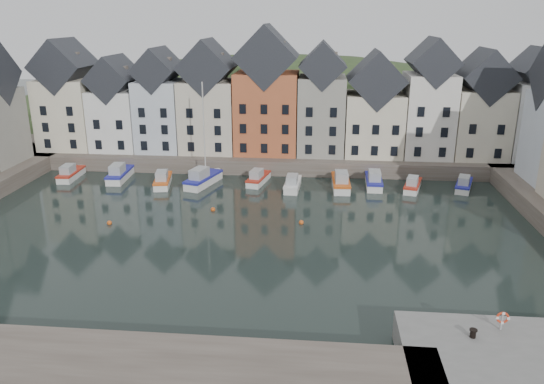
# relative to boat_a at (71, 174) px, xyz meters

# --- Properties ---
(ground) EXTENTS (260.00, 260.00, 0.00)m
(ground) POSITION_rel_boat_a_xyz_m (25.40, -18.38, -0.67)
(ground) COLOR black
(ground) RESTS_ON ground
(far_quay) EXTENTS (90.00, 16.00, 2.00)m
(far_quay) POSITION_rel_boat_a_xyz_m (25.40, 11.62, 0.33)
(far_quay) COLOR #4D443B
(far_quay) RESTS_ON ground
(near_wall) EXTENTS (50.00, 6.00, 2.00)m
(near_wall) POSITION_rel_boat_a_xyz_m (15.40, -40.38, 0.33)
(near_wall) COLOR #4D443B
(near_wall) RESTS_ON ground
(hillside) EXTENTS (153.60, 70.40, 64.00)m
(hillside) POSITION_rel_boat_a_xyz_m (25.42, 37.62, -18.63)
(hillside) COLOR #27391C
(hillside) RESTS_ON ground
(far_terrace) EXTENTS (72.37, 8.16, 17.78)m
(far_terrace) POSITION_rel_boat_a_xyz_m (28.61, 9.62, 8.21)
(far_terrace) COLOR beige
(far_terrace) RESTS_ON far_quay
(mooring_buoys) EXTENTS (20.50, 5.50, 0.50)m
(mooring_buoys) POSITION_rel_boat_a_xyz_m (21.40, -13.05, -0.52)
(mooring_buoys) COLOR #D05418
(mooring_buoys) RESTS_ON ground
(boat_a) EXTENTS (2.14, 5.96, 2.25)m
(boat_a) POSITION_rel_boat_a_xyz_m (0.00, 0.00, 0.00)
(boat_a) COLOR silver
(boat_a) RESTS_ON ground
(boat_b) EXTENTS (2.44, 6.70, 2.53)m
(boat_b) POSITION_rel_boat_a_xyz_m (6.72, 0.17, 0.08)
(boat_b) COLOR silver
(boat_b) RESTS_ON ground
(boat_c) EXTENTS (2.87, 6.19, 2.29)m
(boat_c) POSITION_rel_boat_a_xyz_m (13.15, -1.81, 0.01)
(boat_c) COLOR silver
(boat_c) RESTS_ON ground
(boat_d) EXTENTS (4.00, 7.26, 13.27)m
(boat_d) POSITION_rel_boat_a_xyz_m (18.22, -1.17, 0.19)
(boat_d) COLOR silver
(boat_d) RESTS_ON ground
(boat_e) EXTENTS (2.81, 5.91, 2.18)m
(boat_e) POSITION_rel_boat_a_xyz_m (25.23, 0.30, -0.02)
(boat_e) COLOR silver
(boat_e) RESTS_ON ground
(boat_f) EXTENTS (2.05, 5.78, 2.19)m
(boat_f) POSITION_rel_boat_a_xyz_m (29.82, -1.70, -0.02)
(boat_f) COLOR silver
(boat_f) RESTS_ON ground
(boat_g) EXTENTS (2.29, 6.79, 2.58)m
(boat_g) POSITION_rel_boat_a_xyz_m (35.87, -0.85, 0.10)
(boat_g) COLOR silver
(boat_g) RESTS_ON ground
(boat_h) EXTENTS (2.19, 6.46, 2.46)m
(boat_h) POSITION_rel_boat_a_xyz_m (40.09, 0.35, 0.06)
(boat_h) COLOR silver
(boat_h) RESTS_ON ground
(boat_i) EXTENTS (3.08, 5.65, 2.07)m
(boat_i) POSITION_rel_boat_a_xyz_m (44.79, -0.72, -0.05)
(boat_i) COLOR silver
(boat_i) RESTS_ON ground
(boat_j) EXTENTS (3.37, 5.75, 2.11)m
(boat_j) POSITION_rel_boat_a_xyz_m (51.21, 0.05, -0.04)
(boat_j) COLOR silver
(boat_j) RESTS_ON ground
(mooring_bollard) EXTENTS (0.48, 0.48, 0.56)m
(mooring_bollard) POSITION_rel_boat_a_xyz_m (42.79, -36.10, 1.64)
(mooring_bollard) COLOR black
(mooring_bollard) RESTS_ON near_quay
(life_ring_post) EXTENTS (0.80, 0.17, 1.30)m
(life_ring_post) POSITION_rel_boat_a_xyz_m (44.76, -35.13, 2.19)
(life_ring_post) COLOR gray
(life_ring_post) RESTS_ON near_quay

